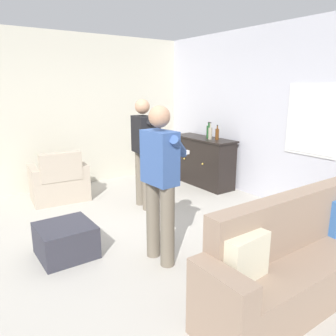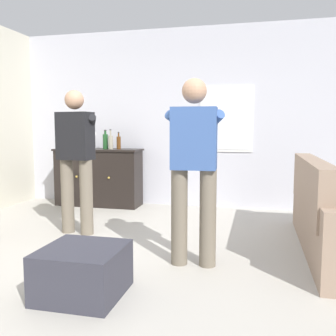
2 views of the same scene
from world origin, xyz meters
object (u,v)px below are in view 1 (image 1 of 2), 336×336
object	(u,v)px
armchair	(60,184)
bottle_liquor_amber	(210,133)
ottoman	(66,240)
person_standing_right	(161,178)
bottle_spirits_clear	(217,134)
bottle_wine_green	(209,132)
sideboard_cabinet	(203,161)
person_standing_left	(144,149)
couch	(302,260)

from	to	relation	value
armchair	bottle_liquor_amber	distance (m)	2.78
ottoman	person_standing_right	size ratio (longest dim) A/B	0.35
bottle_spirits_clear	person_standing_right	size ratio (longest dim) A/B	0.16
bottle_wine_green	armchair	bearing A→B (deg)	-106.32
bottle_spirits_clear	bottle_liquor_amber	bearing A→B (deg)	-147.72
bottle_wine_green	person_standing_right	xyz separation A→B (m)	(1.82, -2.29, -0.10)
sideboard_cabinet	person_standing_right	xyz separation A→B (m)	(1.93, -2.26, 0.48)
bottle_spirits_clear	person_standing_left	distance (m)	1.60
person_standing_left	sideboard_cabinet	bearing A→B (deg)	105.09
bottle_liquor_amber	armchair	bearing A→B (deg)	-109.08
armchair	ottoman	distance (m)	1.96
person_standing_left	bottle_spirits_clear	bearing A→B (deg)	93.01
couch	person_standing_right	size ratio (longest dim) A/B	1.35
armchair	bottle_spirits_clear	xyz separation A→B (m)	(0.98, 2.60, 0.73)
couch	bottle_wine_green	xyz separation A→B (m)	(-3.07, 1.62, 0.69)
bottle_liquor_amber	bottle_spirits_clear	xyz separation A→B (m)	(0.11, 0.07, -0.01)
armchair	bottle_liquor_amber	xyz separation A→B (m)	(0.87, 2.53, 0.74)
sideboard_cabinet	bottle_liquor_amber	xyz separation A→B (m)	(0.23, -0.03, 0.57)
bottle_wine_green	person_standing_left	xyz separation A→B (m)	(0.31, -1.59, -0.10)
bottle_spirits_clear	armchair	bearing A→B (deg)	-110.73
couch	person_standing_right	bearing A→B (deg)	-151.60
bottle_wine_green	bottle_spirits_clear	distance (m)	0.22
sideboard_cabinet	bottle_spirits_clear	size ratio (longest dim) A/B	5.16
bottle_spirits_clear	person_standing_right	world-z (taller)	person_standing_right
bottle_wine_green	person_standing_left	bearing A→B (deg)	-79.06
sideboard_cabinet	bottle_wine_green	world-z (taller)	bottle_wine_green
sideboard_cabinet	ottoman	xyz separation A→B (m)	(1.24, -3.08, -0.28)
bottle_liquor_amber	person_standing_right	bearing A→B (deg)	-52.60
bottle_wine_green	person_standing_left	distance (m)	1.63
bottle_wine_green	person_standing_right	distance (m)	2.93
couch	bottle_spirits_clear	size ratio (longest dim) A/B	8.42
armchair	ottoman	xyz separation A→B (m)	(1.88, -0.52, -0.11)
armchair	couch	bearing A→B (deg)	14.30
couch	bottle_spirits_clear	world-z (taller)	bottle_spirits_clear
couch	ottoman	bearing A→B (deg)	-142.44
couch	sideboard_cabinet	size ratio (longest dim) A/B	1.63
sideboard_cabinet	ottoman	size ratio (longest dim) A/B	2.36
couch	sideboard_cabinet	bearing A→B (deg)	153.56
armchair	sideboard_cabinet	world-z (taller)	sideboard_cabinet
person_standing_left	couch	bearing A→B (deg)	-0.50
sideboard_cabinet	bottle_liquor_amber	size ratio (longest dim) A/B	4.46
bottle_liquor_amber	person_standing_left	distance (m)	1.54
bottle_spirits_clear	ottoman	xyz separation A→B (m)	(0.90, -3.12, -0.84)
couch	ottoman	xyz separation A→B (m)	(-1.95, -1.50, -0.17)
bottle_liquor_amber	bottle_spirits_clear	distance (m)	0.13
armchair	sideboard_cabinet	bearing A→B (deg)	75.83
person_standing_left	ottoman	bearing A→B (deg)	-61.86
couch	bottle_liquor_amber	world-z (taller)	bottle_liquor_amber
couch	person_standing_left	size ratio (longest dim) A/B	1.35
couch	sideboard_cabinet	world-z (taller)	couch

